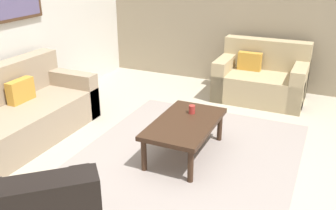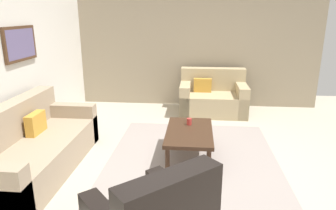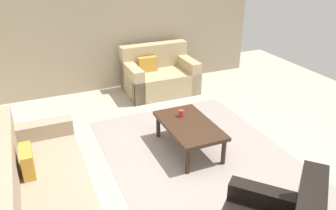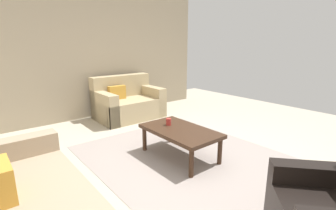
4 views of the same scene
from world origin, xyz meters
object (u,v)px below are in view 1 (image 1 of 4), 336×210
Objects in this scene: couch_loveseat at (261,79)px; framed_artwork at (18,0)px; couch_main at (7,119)px; cup at (192,109)px; coffee_table at (185,125)px.

framed_artwork reaches higher than couch_loveseat.
framed_artwork reaches higher than couch_main.
cup is at bearing -90.41° from framed_artwork.
couch_loveseat is at bearing -41.76° from couch_main.
framed_artwork is at bearing 84.13° from coffee_table.
couch_main is 1.57m from framed_artwork.
couch_main reaches higher than cup.
couch_loveseat is 13.58× the size of cup.
coffee_table is at bearing -73.80° from couch_main.
couch_loveseat is 3.67m from framed_artwork.
couch_main is 2.13m from coffee_table.
couch_main is 1.67× the size of couch_loveseat.
framed_artwork is (-1.91, 2.88, 1.26)m from couch_loveseat.
couch_loveseat is 1.98m from cup.
framed_artwork is (0.85, 0.42, 1.26)m from couch_main.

